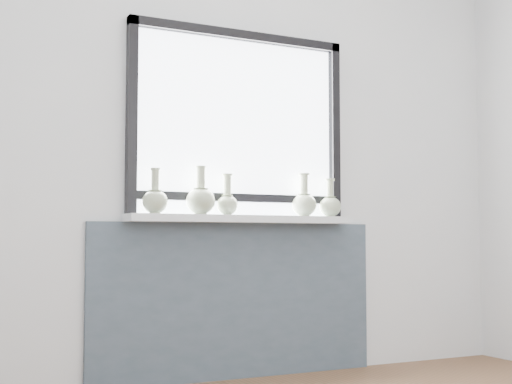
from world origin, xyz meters
name	(u,v)px	position (x,y,z in m)	size (l,w,h in m)	color
back_wall	(236,146)	(0.00, 1.81, 1.30)	(3.60, 0.02, 2.60)	silver
apron_panel	(238,300)	(0.00, 1.78, 0.43)	(1.70, 0.03, 0.86)	#465263
windowsill	(243,219)	(0.00, 1.71, 0.88)	(1.32, 0.18, 0.04)	silver
window	(239,120)	(0.00, 1.77, 1.44)	(1.30, 0.06, 1.05)	black
vase_a	(155,199)	(-0.52, 1.69, 0.97)	(0.13, 0.13, 0.24)	#B0BF9B
vase_b	(201,199)	(-0.26, 1.69, 0.98)	(0.16, 0.16, 0.26)	#B0BF9B
vase_c	(227,202)	(-0.10, 1.71, 0.97)	(0.12, 0.12, 0.23)	#B0BF9B
vase_d	(304,203)	(0.39, 1.72, 0.98)	(0.14, 0.14, 0.25)	#B0BF9B
vase_e	(330,205)	(0.56, 1.71, 0.97)	(0.13, 0.13, 0.22)	#B0BF9B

